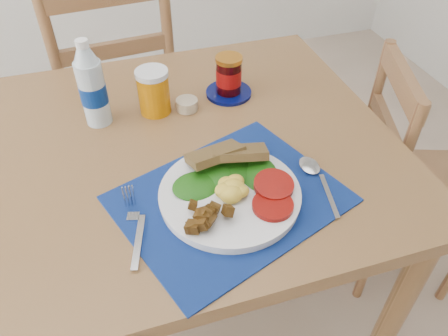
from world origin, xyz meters
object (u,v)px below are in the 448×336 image
juice_glass (154,93)px  breakfast_plate (228,193)px  chair_far (114,73)px  chair_end (409,158)px  water_bottle (92,88)px  jam_on_saucer (229,78)px

juice_glass → breakfast_plate: bearing=-77.6°
breakfast_plate → chair_far: bearing=98.0°
chair_far → chair_end: chair_far is taller
chair_far → water_bottle: 0.60m
juice_glass → chair_far: bearing=98.1°
chair_end → breakfast_plate: bearing=127.0°
water_bottle → juice_glass: bearing=0.9°
breakfast_plate → jam_on_saucer: bearing=70.0°
chair_far → chair_end: bearing=135.0°
water_bottle → chair_far: bearing=82.4°
chair_end → juice_glass: size_ratio=9.04×
juice_glass → water_bottle: bearing=-179.1°
chair_far → water_bottle: bearing=77.4°
breakfast_plate → water_bottle: water_bottle is taller
chair_end → juice_glass: (-0.74, 0.16, 0.28)m
chair_far → chair_end: size_ratio=1.15×
chair_end → jam_on_saucer: (-0.53, 0.18, 0.28)m
breakfast_plate → water_bottle: bearing=119.9°
juice_glass → jam_on_saucer: 0.21m
chair_end → jam_on_saucer: size_ratio=8.07×
chair_far → jam_on_saucer: 0.62m
breakfast_plate → jam_on_saucer: 0.41m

